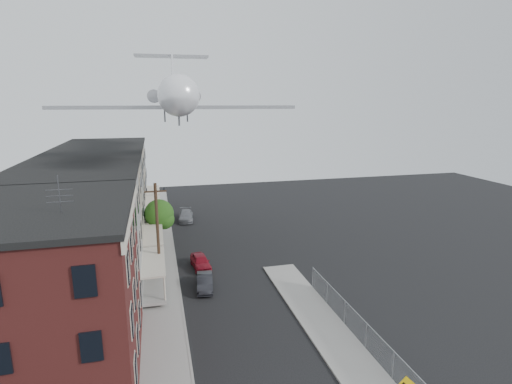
{
  "coord_description": "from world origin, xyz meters",
  "views": [
    {
      "loc": [
        -5.42,
        -15.37,
        15.54
      ],
      "look_at": [
        0.68,
        8.73,
        9.93
      ],
      "focal_mm": 28.0,
      "sensor_mm": 36.0,
      "label": 1
    }
  ],
  "objects_px": {
    "car_mid": "(205,282)",
    "car_far": "(186,216)",
    "street_tree": "(160,215)",
    "car_near": "(201,262)",
    "airplane": "(175,97)",
    "utility_pole": "(158,233)"
  },
  "relations": [
    {
      "from": "car_mid",
      "to": "airplane",
      "type": "height_order",
      "value": "airplane"
    },
    {
      "from": "car_near",
      "to": "street_tree",
      "type": "bearing_deg",
      "value": 109.4
    },
    {
      "from": "car_mid",
      "to": "airplane",
      "type": "xyz_separation_m",
      "value": [
        -1.26,
        9.78,
        15.43
      ]
    },
    {
      "from": "street_tree",
      "to": "utility_pole",
      "type": "bearing_deg",
      "value": -91.89
    },
    {
      "from": "utility_pole",
      "to": "car_far",
      "type": "relative_size",
      "value": 1.95
    },
    {
      "from": "car_far",
      "to": "airplane",
      "type": "distance_m",
      "value": 18.95
    },
    {
      "from": "street_tree",
      "to": "car_near",
      "type": "relative_size",
      "value": 1.36
    },
    {
      "from": "car_mid",
      "to": "airplane",
      "type": "bearing_deg",
      "value": 103.5
    },
    {
      "from": "car_mid",
      "to": "car_far",
      "type": "xyz_separation_m",
      "value": [
        0.02,
        20.77,
        0.06
      ]
    },
    {
      "from": "street_tree",
      "to": "car_mid",
      "type": "height_order",
      "value": "street_tree"
    },
    {
      "from": "car_near",
      "to": "car_far",
      "type": "distance_m",
      "value": 16.27
    },
    {
      "from": "car_mid",
      "to": "airplane",
      "type": "relative_size",
      "value": 0.15
    },
    {
      "from": "car_far",
      "to": "utility_pole",
      "type": "bearing_deg",
      "value": -96.7
    },
    {
      "from": "car_near",
      "to": "car_mid",
      "type": "relative_size",
      "value": 1.03
    },
    {
      "from": "utility_pole",
      "to": "airplane",
      "type": "height_order",
      "value": "airplane"
    },
    {
      "from": "airplane",
      "to": "car_far",
      "type": "bearing_deg",
      "value": 83.34
    },
    {
      "from": "utility_pole",
      "to": "car_mid",
      "type": "xyz_separation_m",
      "value": [
        3.65,
        -1.92,
        -4.06
      ]
    },
    {
      "from": "car_mid",
      "to": "car_far",
      "type": "relative_size",
      "value": 0.81
    },
    {
      "from": "street_tree",
      "to": "car_near",
      "type": "distance_m",
      "value": 8.6
    },
    {
      "from": "utility_pole",
      "to": "street_tree",
      "type": "relative_size",
      "value": 1.73
    },
    {
      "from": "airplane",
      "to": "utility_pole",
      "type": "bearing_deg",
      "value": -106.88
    },
    {
      "from": "utility_pole",
      "to": "car_near",
      "type": "relative_size",
      "value": 2.35
    }
  ]
}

